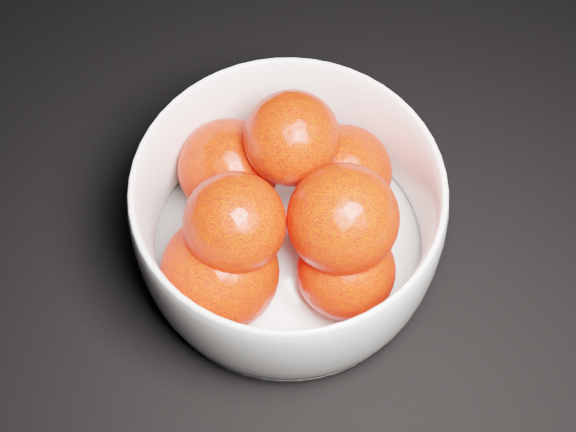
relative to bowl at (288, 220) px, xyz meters
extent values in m
cube|color=black|center=(-0.06, 0.25, -0.06)|extent=(3.00, 3.00, 0.00)
cylinder|color=silver|center=(0.00, 0.00, -0.05)|extent=(0.22, 0.22, 0.01)
sphere|color=red|center=(0.05, 0.03, 0.00)|extent=(0.08, 0.08, 0.08)
sphere|color=red|center=(-0.04, 0.06, 0.00)|extent=(0.08, 0.08, 0.08)
sphere|color=red|center=(-0.06, -0.03, 0.00)|extent=(0.09, 0.09, 0.09)
sphere|color=red|center=(0.03, -0.05, 0.00)|extent=(0.07, 0.07, 0.07)
sphere|color=red|center=(0.01, 0.04, 0.04)|extent=(0.07, 0.07, 0.07)
sphere|color=red|center=(-0.04, -0.02, 0.04)|extent=(0.07, 0.07, 0.07)
sphere|color=red|center=(0.03, -0.03, 0.04)|extent=(0.08, 0.08, 0.08)
camera|label=1|loc=(-0.06, -0.28, 0.54)|focal=50.00mm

